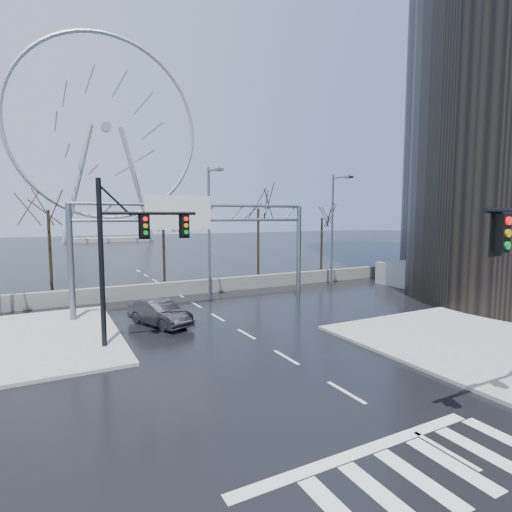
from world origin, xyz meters
TOP-DOWN VIEW (x-y plane):
  - ground at (0.00, 0.00)m, footprint 260.00×260.00m
  - sidewalk_right_ext at (10.00, 2.00)m, footprint 12.00×10.00m
  - sidewalk_far at (-11.00, 12.00)m, footprint 10.00×12.00m
  - barrier_wall at (0.00, 20.00)m, footprint 52.00×0.50m
  - signal_mast_far at (-5.87, 8.96)m, footprint 4.72×0.41m
  - sign_gantry at (-0.38, 14.96)m, footprint 16.36×0.40m
  - streetlight_mid at (2.00, 18.16)m, footprint 0.50×2.55m
  - streetlight_right at (14.00, 18.16)m, footprint 0.50×2.55m
  - tree_left at (-9.00, 23.50)m, footprint 3.75×3.75m
  - tree_center at (0.00, 24.50)m, footprint 3.25×3.25m
  - tree_right at (9.00, 23.50)m, footprint 3.90×3.90m
  - tree_far_right at (17.00, 24.00)m, footprint 3.40×3.40m
  - ferris_wheel at (5.00, 95.00)m, footprint 45.00×6.00m
  - car at (-3.63, 11.90)m, footprint 3.02×4.65m

SIDE VIEW (x-z plane):
  - ground at x=0.00m, z-range 0.00..0.00m
  - sidewalk_right_ext at x=10.00m, z-range 0.00..0.15m
  - sidewalk_far at x=-11.00m, z-range 0.00..0.15m
  - barrier_wall at x=0.00m, z-range 0.00..1.10m
  - car at x=-3.63m, z-range 0.00..1.45m
  - signal_mast_far at x=-5.87m, z-range 0.83..8.83m
  - tree_center at x=0.00m, z-range 1.92..8.42m
  - sign_gantry at x=-0.38m, z-range 1.38..8.98m
  - tree_far_right at x=17.00m, z-range 2.01..8.81m
  - streetlight_mid at x=2.00m, z-range 0.89..10.89m
  - streetlight_right at x=14.00m, z-range 0.89..10.89m
  - tree_left at x=-9.00m, z-range 2.23..9.73m
  - tree_right at x=9.00m, z-range 2.32..10.12m
  - ferris_wheel at x=5.00m, z-range 0.68..51.59m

